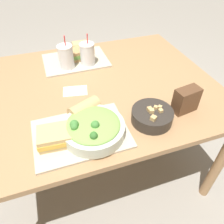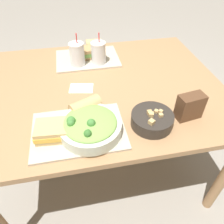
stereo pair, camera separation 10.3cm
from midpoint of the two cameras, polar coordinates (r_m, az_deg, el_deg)
The scene contains 14 objects.
ground_plane at distance 1.82m, azimuth -0.17°, elevation -12.88°, with size 12.00×12.00×0.00m, color gray.
dining_table at distance 1.32m, azimuth -0.23°, elevation 4.00°, with size 1.38×1.09×0.76m.
tray_near at distance 0.99m, azimuth -5.78°, elevation -4.98°, with size 0.42×0.30×0.01m.
tray_far at distance 1.53m, azimuth -4.47°, elevation 13.69°, with size 0.42×0.30×0.01m.
salad_bowl at distance 0.95m, azimuth -2.69°, elevation -3.75°, with size 0.27×0.27×0.10m.
soup_bowl at distance 1.03m, azimuth 13.24°, elevation -1.99°, with size 0.19×0.19×0.08m.
sandwich_near at distance 0.96m, azimuth -12.19°, elevation -4.96°, with size 0.16×0.13×0.06m.
baguette_near at distance 1.04m, azimuth -4.03°, elevation 1.31°, with size 0.17×0.13×0.08m.
sandwich_far at distance 1.53m, azimuth -3.14°, elevation 15.35°, with size 0.16×0.12×0.06m.
baguette_far at distance 1.61m, azimuth -2.85°, elevation 17.09°, with size 0.11×0.08×0.08m.
drink_cup_dark at distance 1.42m, azimuth -6.98°, elevation 14.54°, with size 0.09×0.09×0.21m.
drink_cup_red at distance 1.44m, azimuth -1.45°, elevation 15.00°, with size 0.09×0.09×0.20m.
chip_bag at distance 1.10m, azimuth 22.22°, elevation 1.21°, with size 0.13×0.08×0.13m.
napkin_folded at distance 1.25m, azimuth -5.68°, elevation 6.10°, with size 0.15×0.12×0.00m.
Camera 2 is at (-0.15, -1.04, 1.49)m, focal length 35.00 mm.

